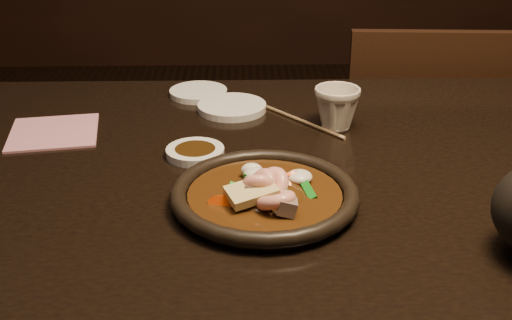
{
  "coord_description": "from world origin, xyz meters",
  "views": [
    {
      "loc": [
        -0.14,
        -0.86,
        1.19
      ],
      "look_at": [
        -0.12,
        -0.05,
        0.8
      ],
      "focal_mm": 45.0,
      "sensor_mm": 36.0,
      "label": 1
    }
  ],
  "objects_px": {
    "table": "(335,218)",
    "tea_cup": "(337,107)",
    "plate": "(265,196)",
    "chair": "(410,165)"
  },
  "relations": [
    {
      "from": "table",
      "to": "plate",
      "type": "bearing_deg",
      "value": -141.56
    },
    {
      "from": "table",
      "to": "chair",
      "type": "height_order",
      "value": "chair"
    },
    {
      "from": "plate",
      "to": "tea_cup",
      "type": "distance_m",
      "value": 0.3
    },
    {
      "from": "table",
      "to": "tea_cup",
      "type": "bearing_deg",
      "value": 83.01
    },
    {
      "from": "plate",
      "to": "tea_cup",
      "type": "height_order",
      "value": "tea_cup"
    },
    {
      "from": "plate",
      "to": "chair",
      "type": "bearing_deg",
      "value": 60.4
    },
    {
      "from": "table",
      "to": "plate",
      "type": "relative_size",
      "value": 6.13
    },
    {
      "from": "table",
      "to": "tea_cup",
      "type": "distance_m",
      "value": 0.21
    },
    {
      "from": "table",
      "to": "tea_cup",
      "type": "height_order",
      "value": "tea_cup"
    },
    {
      "from": "plate",
      "to": "table",
      "type": "bearing_deg",
      "value": 38.44
    }
  ]
}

